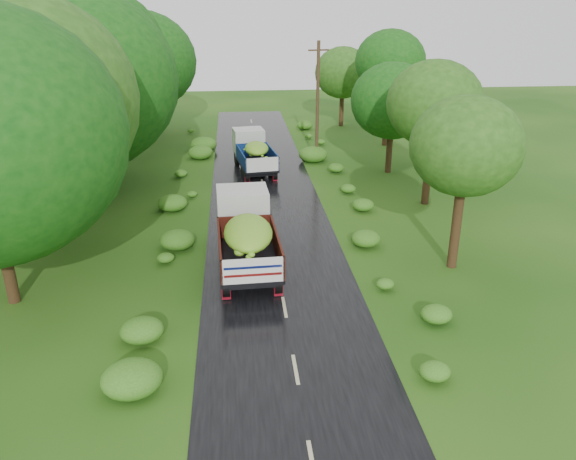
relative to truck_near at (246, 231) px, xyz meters
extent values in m
plane|color=#15400D|center=(1.35, -7.99, -1.65)|extent=(120.00, 120.00, 0.00)
cube|color=black|center=(1.35, -2.99, -1.64)|extent=(6.50, 80.00, 0.02)
cube|color=#BFB78C|center=(1.35, -7.99, -1.62)|extent=(0.12, 1.60, 0.00)
cube|color=#BFB78C|center=(1.35, -3.99, -1.62)|extent=(0.12, 1.60, 0.00)
cube|color=#BFB78C|center=(1.35, 0.01, -1.62)|extent=(0.12, 1.60, 0.00)
cube|color=#BFB78C|center=(1.35, 4.01, -1.62)|extent=(0.12, 1.60, 0.00)
cube|color=#BFB78C|center=(1.35, 8.01, -1.62)|extent=(0.12, 1.60, 0.00)
cube|color=#BFB78C|center=(1.35, 12.01, -1.62)|extent=(0.12, 1.60, 0.00)
cube|color=#BFB78C|center=(1.35, 16.01, -1.62)|extent=(0.12, 1.60, 0.00)
cube|color=#BFB78C|center=(1.35, 20.01, -1.62)|extent=(0.12, 1.60, 0.00)
cube|color=#BFB78C|center=(1.35, 24.01, -1.62)|extent=(0.12, 1.60, 0.00)
cube|color=#BFB78C|center=(1.35, 28.01, -1.62)|extent=(0.12, 1.60, 0.00)
cube|color=#BFB78C|center=(1.35, 32.01, -1.62)|extent=(0.12, 1.60, 0.00)
cube|color=black|center=(0.01, -0.34, -0.94)|extent=(2.13, 6.16, 0.30)
cylinder|color=black|center=(-1.13, 1.82, -1.10)|extent=(0.35, 1.09, 1.08)
cylinder|color=black|center=(0.97, 1.91, -1.10)|extent=(0.35, 1.09, 1.08)
cylinder|color=black|center=(-0.97, -1.77, -1.10)|extent=(0.35, 1.09, 1.08)
cylinder|color=black|center=(1.12, -1.68, -1.10)|extent=(0.35, 1.09, 1.08)
cylinder|color=black|center=(-0.93, -2.88, -1.10)|extent=(0.35, 1.09, 1.08)
cylinder|color=black|center=(1.17, -2.79, -1.10)|extent=(0.35, 1.09, 1.08)
cube|color=maroon|center=(-0.91, -3.25, -1.34)|extent=(0.37, 0.06, 0.49)
cube|color=maroon|center=(1.19, -3.15, -1.34)|extent=(0.37, 0.06, 0.49)
cube|color=silver|center=(-0.09, 2.09, 0.24)|extent=(2.47, 2.16, 2.05)
cube|color=black|center=(0.06, -1.48, -0.70)|extent=(2.69, 4.75, 0.17)
cube|color=#4C140D|center=(-1.13, -1.53, -0.10)|extent=(0.29, 4.65, 1.03)
cube|color=#4C140D|center=(1.26, -1.43, -0.10)|extent=(0.29, 4.65, 1.03)
cube|color=#4C140D|center=(-0.03, 0.80, -0.10)|extent=(2.49, 0.19, 1.03)
cube|color=silver|center=(0.16, -3.76, -0.10)|extent=(2.49, 0.19, 1.03)
ellipsoid|color=#559B1C|center=(0.06, -1.48, 0.54)|extent=(2.26, 3.99, 1.08)
cube|color=black|center=(0.94, 14.59, -1.02)|extent=(2.38, 5.57, 0.27)
cylinder|color=black|center=(-0.25, 16.40, -1.17)|extent=(0.40, 0.98, 0.96)
cylinder|color=black|center=(1.59, 16.66, -1.17)|extent=(0.40, 0.98, 0.96)
cylinder|color=black|center=(0.19, 13.25, -1.17)|extent=(0.40, 0.98, 0.96)
cylinder|color=black|center=(2.03, 13.51, -1.17)|extent=(0.40, 0.98, 0.96)
cylinder|color=black|center=(0.33, 12.28, -1.17)|extent=(0.40, 0.98, 0.96)
cylinder|color=black|center=(2.17, 12.54, -1.17)|extent=(0.40, 0.98, 0.96)
cube|color=maroon|center=(0.38, 11.96, -1.38)|extent=(0.33, 0.08, 0.43)
cube|color=maroon|center=(2.21, 12.22, -1.38)|extent=(0.33, 0.08, 0.43)
cube|color=silver|center=(0.65, 16.72, 0.02)|extent=(2.34, 2.09, 1.82)
cube|color=black|center=(1.08, 13.60, -0.81)|extent=(2.75, 4.38, 0.15)
cube|color=navy|center=(0.03, 13.45, -0.28)|extent=(0.65, 4.09, 0.91)
cube|color=navy|center=(2.13, 13.74, -0.28)|extent=(0.65, 4.09, 0.91)
cube|color=navy|center=(0.80, 15.60, -0.28)|extent=(2.19, 0.38, 0.91)
cube|color=silver|center=(1.36, 11.60, -0.28)|extent=(2.19, 0.38, 0.91)
ellipsoid|color=#559B1C|center=(1.08, 13.60, 0.29)|extent=(2.31, 3.68, 0.96)
cylinder|color=#382616|center=(5.67, 17.19, 2.61)|extent=(0.27, 0.27, 8.51)
cube|color=#382616|center=(5.67, 17.19, 6.22)|extent=(1.48, 0.36, 0.11)
cylinder|color=black|center=(-9.71, 2.93, 2.35)|extent=(0.47, 0.47, 7.99)
ellipsoid|color=#0D480F|center=(-9.71, 2.93, 5.39)|extent=(4.57, 4.57, 4.11)
cylinder|color=black|center=(-7.98, 8.48, 2.02)|extent=(0.46, 0.46, 7.34)
ellipsoid|color=#0D480F|center=(-7.98, 8.48, 4.81)|extent=(3.24, 3.24, 2.91)
cylinder|color=black|center=(-9.55, 12.03, 2.16)|extent=(0.46, 0.46, 7.60)
ellipsoid|color=#0D480F|center=(-9.55, 12.03, 5.05)|extent=(4.90, 4.90, 4.41)
cylinder|color=black|center=(-9.16, 18.57, 2.02)|extent=(0.46, 0.46, 7.32)
ellipsoid|color=#0D480F|center=(-9.16, 18.57, 4.80)|extent=(3.49, 3.49, 3.14)
cylinder|color=black|center=(-10.18, 22.37, 2.72)|extent=(0.49, 0.49, 8.72)
ellipsoid|color=#0D480F|center=(-10.18, 22.37, 6.03)|extent=(4.42, 4.42, 3.97)
cylinder|color=black|center=(-7.90, 27.21, 1.92)|extent=(0.45, 0.45, 7.13)
ellipsoid|color=#0D480F|center=(-7.90, 27.21, 4.63)|extent=(4.28, 4.28, 3.85)
cylinder|color=black|center=(9.18, -1.10, 1.50)|extent=(0.43, 0.43, 6.29)
ellipsoid|color=#224D13|center=(9.18, -1.10, 3.89)|extent=(3.06, 3.06, 2.75)
cylinder|color=black|center=(10.67, 7.19, 1.68)|extent=(0.44, 0.44, 6.64)
ellipsoid|color=#224D13|center=(10.67, 7.19, 4.20)|extent=(3.25, 3.25, 2.92)
cylinder|color=black|center=(10.18, 13.71, 1.15)|extent=(0.41, 0.41, 5.58)
ellipsoid|color=#224D13|center=(10.18, 13.71, 3.27)|extent=(3.35, 3.35, 3.01)
cylinder|color=black|center=(11.94, 21.36, 2.11)|extent=(0.46, 0.46, 7.51)
ellipsoid|color=#224D13|center=(11.94, 21.36, 4.96)|extent=(3.32, 3.32, 2.99)
cylinder|color=black|center=(9.73, 29.11, 1.14)|extent=(0.41, 0.41, 5.57)
ellipsoid|color=#224D13|center=(9.73, 29.11, 3.26)|extent=(3.21, 3.21, 2.89)
camera|label=1|loc=(-0.35, -23.03, 9.55)|focal=35.00mm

